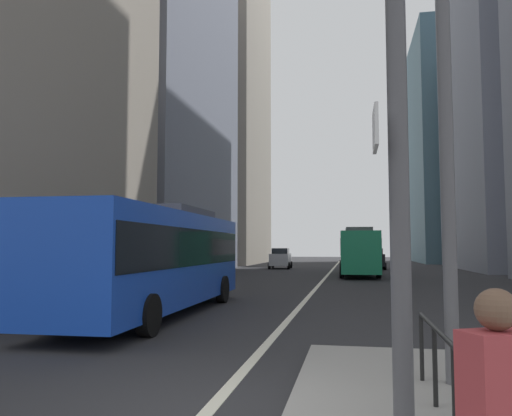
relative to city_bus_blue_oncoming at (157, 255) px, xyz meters
name	(u,v)px	position (x,y,z in m)	size (l,w,h in m)	color
ground_plane	(317,288)	(4.11, 11.32, -1.84)	(160.00, 160.00, 0.00)	#28282B
lane_centre_line	(326,276)	(4.11, 21.32, -1.83)	(0.20, 80.00, 0.01)	beige
office_tower_left_mid	(136,90)	(-11.89, 24.67, 13.55)	(13.05, 20.25, 30.77)	slate
office_tower_left_far	(211,107)	(-11.89, 48.00, 18.50)	(12.97, 17.34, 40.68)	gray
office_tower_right_far	(466,147)	(21.11, 56.27, 13.58)	(13.28, 16.08, 30.82)	slate
city_bus_blue_oncoming	(157,255)	(0.00, 0.00, 0.00)	(2.82, 11.40, 3.40)	blue
city_bus_red_receding	(358,250)	(6.33, 23.23, 0.00)	(2.90, 11.79, 3.40)	#198456
car_oncoming_mid	(281,258)	(-0.88, 33.76, -0.85)	(2.19, 4.30, 1.94)	silver
car_receding_near	(374,259)	(7.86, 33.59, -0.85)	(2.08, 4.07, 1.94)	black
traffic_signal_gantry	(200,74)	(4.17, -9.25, 2.31)	(6.74, 0.65, 6.00)	#515156
street_lamp_post	(443,32)	(7.31, -7.19, 3.45)	(5.50, 0.32, 8.00)	#56565B
pedestrian_railing	(443,358)	(6.91, -8.94, -0.98)	(0.06, 3.76, 0.98)	black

